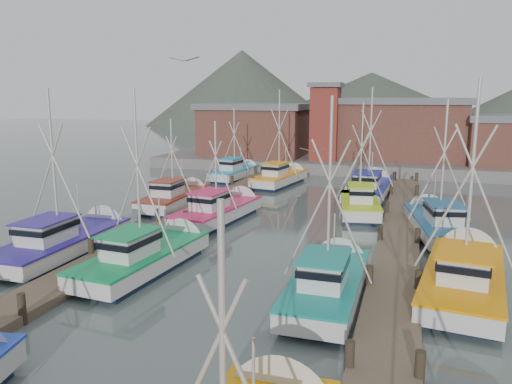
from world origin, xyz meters
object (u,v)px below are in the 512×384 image
(lookout_tower, at_px, (325,121))
(boat_4, at_px, (150,255))
(boat_8, at_px, (221,210))
(boat_12, at_px, (282,177))

(lookout_tower, relative_size, boat_4, 0.90)
(lookout_tower, relative_size, boat_8, 0.92)
(lookout_tower, distance_m, boat_12, 11.70)
(boat_8, bearing_deg, boat_4, -81.53)
(boat_8, bearing_deg, boat_12, 95.45)
(lookout_tower, distance_m, boat_8, 25.63)
(boat_12, bearing_deg, boat_4, -81.16)
(lookout_tower, xyz_separation_m, boat_12, (-2.28, -10.39, -4.87))
(lookout_tower, bearing_deg, boat_4, -94.08)
(lookout_tower, bearing_deg, boat_12, -102.39)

